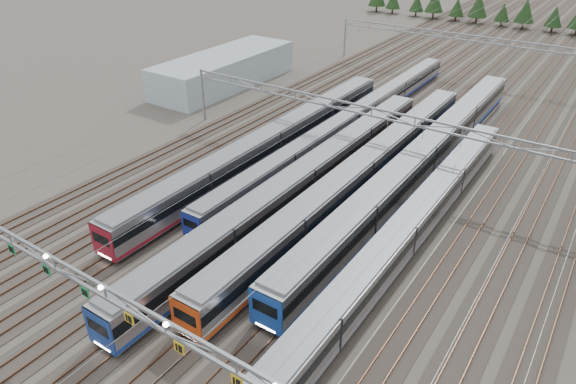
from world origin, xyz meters
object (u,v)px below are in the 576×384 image
Objects in this scene: train_f at (401,238)px; train_b at (351,121)px; gantry_near at (104,296)px; train_a at (271,144)px; gantry_far at (478,44)px; west_shed at (225,70)px; train_e at (422,159)px; gantry_mid at (371,119)px; train_c at (303,182)px; train_d at (361,174)px.

train_b is at bearing 126.83° from train_f.
train_f is 1.01× the size of gantry_near.
train_a is 36.65m from gantry_near.
gantry_far is (0.05, 85.12, -0.70)m from gantry_near.
west_shed reaches higher than train_a.
train_e is 1.16× the size of gantry_mid.
train_f is 1.01× the size of gantry_mid.
train_c is (4.50, -20.10, 0.38)m from train_b.
gantry_near is at bearing -56.50° from west_shed.
train_b is 1.20× the size of gantry_far.
train_c is at bearing -35.18° from train_a.
train_b is 2.25× the size of west_shed.
train_e is at bearing -81.26° from gantry_far.
train_e is 42.02m from gantry_near.
train_a is 13.54m from train_d.
gantry_mid is at bearing 108.95° from train_d.
train_e is (13.50, -7.13, 0.45)m from train_b.
gantry_far is at bearing 98.74° from train_e.
west_shed reaches higher than train_c.
train_d is (4.50, 5.34, -0.00)m from train_c.
gantry_near is (11.20, -34.57, 4.81)m from train_a.
gantry_far is (-2.25, 51.55, 4.12)m from train_d.
train_d is 51.77m from gantry_far.
gantry_near reaches higher than train_a.
train_a is at bearing 155.44° from train_f.
train_a is 19.18m from train_e.
train_b is 1.03× the size of train_e.
train_d reaches higher than train_b.
train_f is (18.00, -24.04, 0.19)m from train_b.
train_f is at bearing -24.56° from train_a.
train_d is 1.93× the size of west_shed.
gantry_near reaches higher than train_d.
train_d is 1.02× the size of train_f.
train_e reaches higher than train_c.
gantry_far reaches higher than train_c.
gantry_far is at bearing 90.00° from gantry_mid.
train_f is at bearing 65.05° from gantry_near.
train_a is 0.96× the size of gantry_near.
train_e reaches higher than train_d.
train_d is 33.99m from gantry_near.
train_e is 2.17× the size of west_shed.
train_a is 0.93× the size of train_d.
west_shed is (-34.45, 27.15, 0.52)m from train_c.
gantry_far is (2.25, 56.90, 4.12)m from train_c.
gantry_near is 66.55m from west_shed.
gantry_far reaches higher than train_a.
gantry_far reaches higher than train_d.
train_a is 0.96× the size of gantry_mid.
train_c reaches higher than train_d.
gantry_mid is at bearing -22.57° from west_shed.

